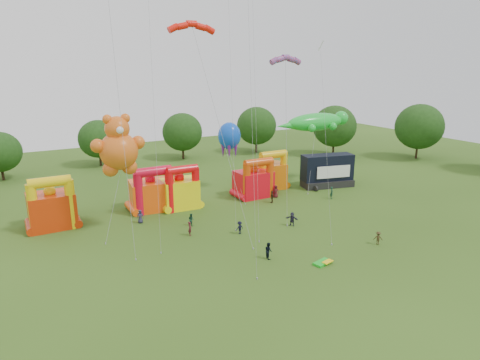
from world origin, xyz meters
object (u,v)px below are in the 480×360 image
teddy_bear_kite (117,169)px  octopus_kite (234,163)px  stage_trailer (327,171)px  spectator_4 (272,197)px  spectator_0 (140,216)px  gecko_kite (313,145)px  bouncy_castle_0 (52,208)px  bouncy_castle_2 (180,191)px

teddy_bear_kite → octopus_kite: (19.51, 8.04, -3.09)m
stage_trailer → spectator_4: 12.99m
spectator_0 → spectator_4: (18.99, -1.20, 0.03)m
teddy_bear_kite → octopus_kite: 21.33m
stage_trailer → gecko_kite: bearing=152.3°
octopus_kite → spectator_4: bearing=-71.1°
bouncy_castle_0 → octopus_kite: size_ratio=0.63×
bouncy_castle_2 → stage_trailer: 24.96m
bouncy_castle_2 → gecko_kite: gecko_kite is taller
bouncy_castle_0 → gecko_kite: (39.13, -0.78, 4.28)m
gecko_kite → octopus_kite: 13.29m
bouncy_castle_2 → spectator_0: bearing=-155.1°
bouncy_castle_0 → teddy_bear_kite: size_ratio=0.48×
bouncy_castle_0 → spectator_0: bearing=-20.4°
stage_trailer → spectator_0: (-31.55, -1.70, -1.70)m
bouncy_castle_0 → bouncy_castle_2: 16.40m
bouncy_castle_0 → gecko_kite: bearing=-1.1°
stage_trailer → gecko_kite: gecko_kite is taller
stage_trailer → teddy_bear_kite: 35.10m
stage_trailer → teddy_bear_kite: (-34.48, -3.89, 5.32)m
teddy_bear_kite → octopus_kite: teddy_bear_kite is taller
spectator_4 → bouncy_castle_0: bearing=-82.1°
spectator_4 → spectator_0: bearing=-76.2°
bouncy_castle_2 → octopus_kite: bearing=15.5°
gecko_kite → spectator_0: size_ratio=8.12×
bouncy_castle_2 → stage_trailer: bouncy_castle_2 is taller
bouncy_castle_2 → octopus_kite: 10.61m
teddy_bear_kite → spectator_0: 7.91m
teddy_bear_kite → spectator_0: size_ratio=8.13×
bouncy_castle_2 → spectator_0: size_ratio=3.62×
gecko_kite → spectator_0: bearing=-174.5°
stage_trailer → spectator_4: bearing=-167.0°
bouncy_castle_0 → stage_trailer: bouncy_castle_0 is taller
gecko_kite → spectator_4: size_ratio=7.80×
stage_trailer → teddy_bear_kite: teddy_bear_kite is taller
bouncy_castle_2 → teddy_bear_kite: 12.21m
teddy_bear_kite → spectator_4: size_ratio=7.82×
teddy_bear_kite → bouncy_castle_2: bearing=28.9°
octopus_kite → spectator_4: octopus_kite is taller
stage_trailer → teddy_bear_kite: bearing=-173.6°
teddy_bear_kite → spectator_0: bearing=36.8°
teddy_bear_kite → spectator_4: teddy_bear_kite is taller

